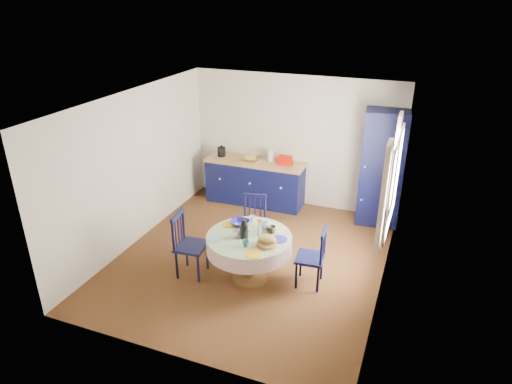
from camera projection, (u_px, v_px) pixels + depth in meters
floor at (251, 259)px, 7.20m from camera, size 4.50×4.50×0.00m
ceiling at (250, 101)px, 6.17m from camera, size 4.50×4.50×0.00m
wall_back at (295, 142)px, 8.59m from camera, size 4.00×0.02×2.50m
wall_left at (135, 168)px, 7.34m from camera, size 0.02×4.50×2.50m
wall_right at (390, 208)px, 6.02m from camera, size 0.02×4.50×2.50m
window at (392, 180)px, 6.18m from camera, size 0.10×1.74×1.45m
kitchen_counter at (255, 181)px, 8.91m from camera, size 1.95×0.63×1.11m
pantry_cabinet at (382, 169)px, 7.92m from camera, size 0.77×0.58×2.06m
dining_table at (250, 244)px, 6.43m from camera, size 1.21×1.21×1.01m
chair_left at (188, 244)px, 6.64m from camera, size 0.46×0.48×0.98m
chair_far at (253, 223)px, 7.31m from camera, size 0.47×0.45×0.91m
chair_right at (313, 257)px, 6.40m from camera, size 0.42×0.43×0.90m
mug_a at (236, 234)px, 6.35m from camera, size 0.11×0.11×0.09m
mug_b at (246, 243)px, 6.12m from camera, size 0.10×0.10×0.09m
mug_c at (271, 230)px, 6.44m from camera, size 0.13×0.13×0.10m
mug_d at (252, 219)px, 6.75m from camera, size 0.10×0.10×0.09m
cobalt_bowl at (240, 223)px, 6.67m from camera, size 0.27×0.27×0.07m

